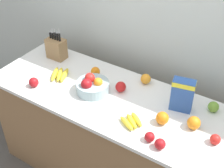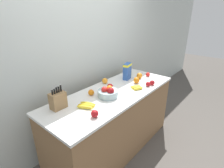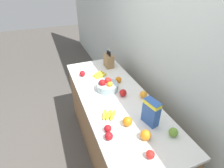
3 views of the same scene
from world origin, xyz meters
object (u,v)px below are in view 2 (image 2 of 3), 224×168
object	(u,v)px
banana_bunch_right	(137,88)
apple_near_bananas	(148,84)
knife_block	(58,100)
orange_front_left	(105,81)
apple_middle	(95,114)
orange_front_center	(139,76)
cereal_box	(127,71)
orange_back_center	(91,92)
apple_leftmost	(129,72)
apple_by_knife_block	(110,87)
fruit_bowl	(108,93)
banana_bunch_left	(86,105)
orange_front_right	(136,80)
apple_rightmost	(152,83)
apple_front	(148,74)

from	to	relation	value
banana_bunch_right	apple_near_bananas	xyz separation A→B (m)	(0.17, -0.07, 0.01)
knife_block	orange_front_left	size ratio (longest dim) A/B	3.64
apple_middle	orange_front_center	world-z (taller)	orange_front_center
knife_block	cereal_box	world-z (taller)	knife_block
orange_back_center	orange_front_center	xyz separation A→B (m)	(0.90, -0.15, 0.01)
cereal_box	orange_back_center	world-z (taller)	cereal_box
knife_block	apple_leftmost	bearing A→B (deg)	1.79
apple_middle	apple_by_knife_block	size ratio (longest dim) A/B	0.94
fruit_bowl	apple_near_bananas	size ratio (longest dim) A/B	3.78
apple_by_knife_block	orange_back_center	world-z (taller)	apple_by_knife_block
apple_leftmost	apple_near_bananas	size ratio (longest dim) A/B	1.17
banana_bunch_left	orange_back_center	distance (m)	0.29
apple_middle	orange_front_right	xyz separation A→B (m)	(1.02, 0.16, 0.01)
cereal_box	orange_back_center	xyz separation A→B (m)	(-0.75, 0.02, -0.10)
apple_rightmost	orange_front_center	world-z (taller)	orange_front_center
fruit_bowl	cereal_box	bearing A→B (deg)	15.12
cereal_box	orange_front_center	bearing A→B (deg)	-54.31
apple_by_knife_block	orange_back_center	xyz separation A→B (m)	(-0.28, 0.07, -0.00)
orange_front_right	fruit_bowl	bearing A→B (deg)	177.23
knife_block	apple_leftmost	size ratio (longest dim) A/B	3.82
fruit_bowl	orange_back_center	distance (m)	0.22
knife_block	orange_front_right	xyz separation A→B (m)	(1.15, -0.26, -0.05)
cereal_box	apple_rightmost	bearing A→B (deg)	-96.91
banana_bunch_right	orange_front_center	distance (m)	0.41
fruit_bowl	orange_front_center	xyz separation A→B (m)	(0.79, 0.04, -0.01)
apple_leftmost	apple_near_bananas	distance (m)	0.55
apple_near_bananas	apple_front	bearing A→B (deg)	29.51
apple_leftmost	apple_front	bearing A→B (deg)	-69.73
cereal_box	apple_middle	world-z (taller)	cereal_box
apple_leftmost	orange_front_right	bearing A→B (deg)	-129.40
orange_back_center	fruit_bowl	bearing A→B (deg)	-61.12
cereal_box	apple_near_bananas	bearing A→B (deg)	-108.58
orange_front_center	orange_back_center	bearing A→B (deg)	170.57
banana_bunch_left	apple_rightmost	size ratio (longest dim) A/B	3.22
apple_leftmost	orange_front_left	xyz separation A→B (m)	(-0.56, 0.04, 0.00)
banana_bunch_left	orange_front_center	distance (m)	1.13
apple_by_knife_block	orange_back_center	distance (m)	0.29
knife_block	apple_near_bananas	xyz separation A→B (m)	(1.15, -0.45, -0.06)
apple_rightmost	apple_near_bananas	distance (m)	0.08
banana_bunch_left	apple_rightmost	xyz separation A→B (m)	(1.02, -0.26, 0.02)
cereal_box	apple_leftmost	world-z (taller)	cereal_box
cereal_box	apple_front	bearing A→B (deg)	-43.64
cereal_box	fruit_bowl	size ratio (longest dim) A/B	0.99
knife_block	apple_by_knife_block	xyz separation A→B (m)	(0.73, -0.11, -0.05)
banana_bunch_left	apple_near_bananas	bearing A→B (deg)	-14.13
apple_leftmost	apple_near_bananas	bearing A→B (deg)	-116.64
banana_bunch_left	apple_by_knife_block	xyz separation A→B (m)	(0.52, 0.10, 0.02)
banana_bunch_left	banana_bunch_right	distance (m)	0.79
apple_front	orange_front_left	world-z (taller)	orange_front_left
orange_front_right	apple_near_bananas	bearing A→B (deg)	-89.20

